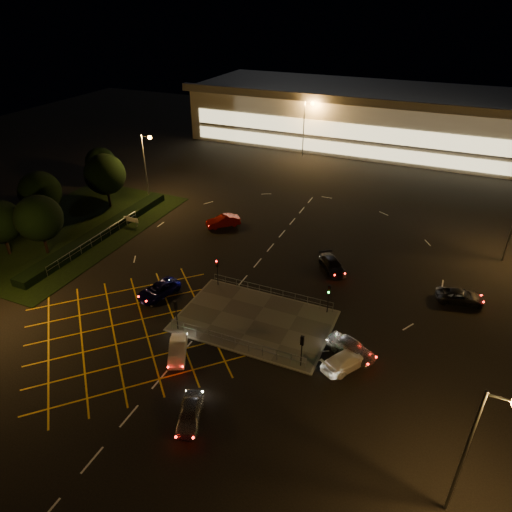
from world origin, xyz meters
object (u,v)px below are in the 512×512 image
at_px(signal_sw, 176,309).
at_px(signal_ne, 329,293).
at_px(car_queue_white, 178,350).
at_px(car_near_silver, 190,413).
at_px(signal_nw, 217,267).
at_px(car_far_dkgrey, 332,265).
at_px(signal_se, 302,345).
at_px(car_right_silver, 351,348).
at_px(car_left_blue, 159,290).
at_px(car_east_grey, 460,296).
at_px(car_circ_red, 223,221).
at_px(car_approach_white, 347,360).

distance_m(signal_sw, signal_ne, 14.41).
xyz_separation_m(signal_sw, car_queue_white, (1.89, -3.01, -1.72)).
xyz_separation_m(signal_sw, car_near_silver, (6.34, -8.47, -1.68)).
height_order(signal_sw, car_near_silver, signal_sw).
relative_size(signal_nw, car_far_dkgrey, 0.68).
distance_m(signal_sw, car_queue_white, 3.94).
xyz_separation_m(signal_ne, car_far_dkgrey, (-1.71, 7.97, -1.69)).
bearing_deg(signal_se, car_near_silver, 56.25).
distance_m(car_far_dkgrey, car_right_silver, 13.86).
bearing_deg(car_right_silver, signal_ne, 58.27).
xyz_separation_m(car_near_silver, car_left_blue, (-11.13, 12.45, -0.03)).
bearing_deg(signal_ne, car_east_grey, 31.64).
bearing_deg(car_left_blue, car_east_grey, 36.77).
xyz_separation_m(signal_sw, car_left_blue, (-4.78, 3.98, -1.71)).
distance_m(signal_nw, car_far_dkgrey, 13.13).
relative_size(signal_se, car_near_silver, 0.78).
height_order(signal_sw, signal_nw, same).
distance_m(signal_se, car_right_silver, 4.96).
relative_size(signal_se, car_east_grey, 0.68).
relative_size(signal_nw, car_east_grey, 0.68).
bearing_deg(signal_se, signal_ne, -90.00).
relative_size(signal_sw, car_far_dkgrey, 0.68).
distance_m(car_near_silver, car_circ_red, 31.89).
bearing_deg(car_approach_white, car_near_silver, 79.93).
bearing_deg(car_far_dkgrey, car_left_blue, -179.67).
height_order(signal_ne, car_right_silver, signal_ne).
relative_size(signal_ne, car_left_blue, 0.67).
relative_size(car_queue_white, car_approach_white, 0.82).
bearing_deg(signal_sw, car_east_grey, -147.34).
distance_m(signal_nw, car_east_grey, 24.87).
relative_size(car_left_blue, car_east_grey, 1.02).
relative_size(car_east_grey, car_approach_white, 0.97).
bearing_deg(signal_se, car_far_dkgrey, -83.90).
bearing_deg(signal_nw, car_right_silver, -17.43).
relative_size(signal_se, signal_nw, 1.00).
relative_size(signal_nw, signal_ne, 1.00).
relative_size(signal_sw, car_east_grey, 0.68).
xyz_separation_m(signal_sw, signal_nw, (0.00, 7.99, 0.00)).
relative_size(car_queue_white, car_right_silver, 0.89).
height_order(car_circ_red, car_approach_white, car_circ_red).
height_order(signal_se, car_right_silver, signal_se).
distance_m(signal_sw, car_circ_red, 21.83).
distance_m(car_right_silver, car_approach_white, 1.57).
height_order(signal_sw, car_approach_white, signal_sw).
bearing_deg(car_far_dkgrey, signal_ne, -116.06).
xyz_separation_m(signal_sw, car_far_dkgrey, (10.29, 15.96, -1.69)).
bearing_deg(car_east_grey, car_far_dkgrey, 76.17).
height_order(car_right_silver, car_circ_red, car_right_silver).
height_order(signal_sw, car_circ_red, signal_sw).
xyz_separation_m(car_right_silver, car_east_grey, (8.23, 12.09, -0.11)).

